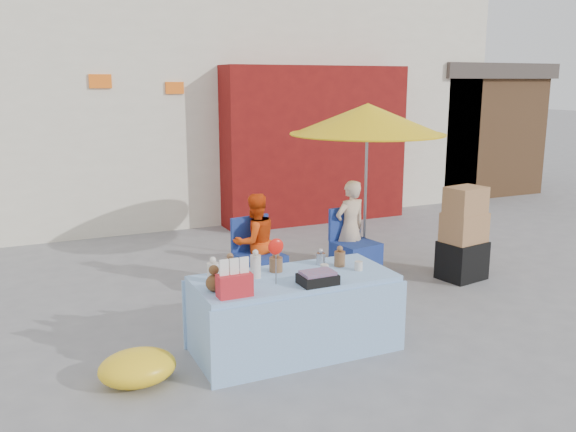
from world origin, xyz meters
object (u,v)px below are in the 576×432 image
market_table (293,312)px  vendor_orange (255,242)px  vendor_beige (350,228)px  box_stack (463,237)px  chair_right (355,258)px  umbrella (367,120)px  chair_left (259,271)px

market_table → vendor_orange: (0.30, 1.67, 0.21)m
market_table → vendor_orange: vendor_orange is taller
vendor_beige → box_stack: size_ratio=1.04×
chair_right → umbrella: 1.69m
market_table → box_stack: box_stack is taller
chair_left → vendor_orange: vendor_orange is taller
box_stack → market_table: bearing=-160.3°
vendor_beige → box_stack: vendor_beige is taller
umbrella → box_stack: bearing=-45.0°
market_table → chair_right: bearing=45.1°
umbrella → box_stack: umbrella is taller
vendor_beige → umbrella: umbrella is taller
market_table → vendor_beige: vendor_beige is taller
vendor_beige → umbrella: (0.30, 0.15, 1.30)m
chair_right → umbrella: (0.30, 0.28, 1.64)m
chair_left → vendor_beige: 1.30m
umbrella → chair_right: bearing=-136.8°
vendor_orange → vendor_beige: vendor_beige is taller
box_stack → umbrella: bearing=135.0°
chair_left → vendor_beige: vendor_beige is taller
chair_left → vendor_orange: bearing=79.5°
chair_right → vendor_orange: size_ratio=0.76×
vendor_beige → chair_right: bearing=79.5°
chair_right → box_stack: (1.16, -0.57, 0.27)m
chair_left → umbrella: bearing=1.0°
chair_right → box_stack: bearing=-35.7°
market_table → umbrella: bearing=44.8°
chair_left → box_stack: 2.49m
vendor_orange → umbrella: (1.55, 0.15, 1.33)m
chair_right → chair_left: bearing=170.6°
market_table → chair_right: (1.55, 1.54, -0.10)m
vendor_orange → umbrella: umbrella is taller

